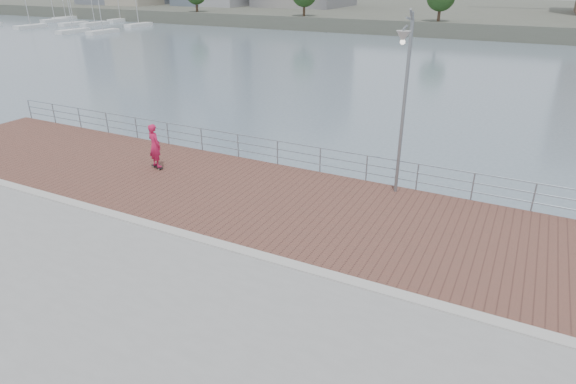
% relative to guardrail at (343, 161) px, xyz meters
% --- Properties ---
extents(water, '(400.00, 400.00, 0.00)m').
position_rel_guardrail_xyz_m(water, '(-0.00, -7.00, -2.69)').
color(water, slate).
rests_on(water, ground).
extents(brick_lane, '(40.00, 6.80, 0.02)m').
position_rel_guardrail_xyz_m(brick_lane, '(-0.00, -3.40, -0.68)').
color(brick_lane, brown).
rests_on(brick_lane, seawall).
extents(curb, '(40.00, 0.40, 0.06)m').
position_rel_guardrail_xyz_m(curb, '(-0.00, -7.00, -0.66)').
color(curb, '#B7B5AD').
rests_on(curb, seawall).
extents(far_shore, '(320.00, 95.00, 2.50)m').
position_rel_guardrail_xyz_m(far_shore, '(-0.00, 115.50, -1.44)').
color(far_shore, '#4C5142').
rests_on(far_shore, ground).
extents(guardrail, '(39.06, 0.06, 1.13)m').
position_rel_guardrail_xyz_m(guardrail, '(0.00, 0.00, 0.00)').
color(guardrail, '#8C9EA8').
rests_on(guardrail, brick_lane).
extents(street_lamp, '(0.47, 1.36, 6.41)m').
position_rel_guardrail_xyz_m(street_lamp, '(2.40, -0.97, 3.86)').
color(street_lamp, gray).
rests_on(street_lamp, brick_lane).
extents(skateboard, '(0.72, 0.38, 0.08)m').
position_rel_guardrail_xyz_m(skateboard, '(-7.52, -2.83, -0.61)').
color(skateboard, black).
rests_on(skateboard, brick_lane).
extents(skateboarder, '(0.80, 0.64, 1.90)m').
position_rel_guardrail_xyz_m(skateboarder, '(-7.52, -2.83, 0.36)').
color(skateboarder, '#CD1B4C').
rests_on(skateboarder, skateboard).
extents(marina, '(32.81, 27.73, 9.77)m').
position_rel_guardrail_xyz_m(marina, '(-80.93, 55.69, -2.25)').
color(marina, white).
rests_on(marina, water).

